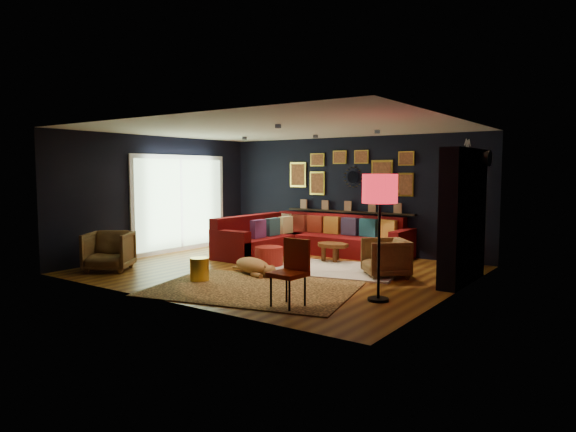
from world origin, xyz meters
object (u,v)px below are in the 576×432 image
Objects in this scene: coffee_table at (332,247)px; orange_chair at (292,267)px; sectional at (304,240)px; gold_stool at (200,270)px; pouf at (269,256)px; armchair_right at (386,256)px; armchair_left at (109,249)px; floor_lamp at (380,194)px; dog at (252,263)px.

coffee_table is 3.51m from orange_chair.
coffee_table is 0.85× the size of orange_chair.
sectional is 8.60× the size of gold_stool.
pouf is 1.37× the size of gold_stool.
sectional is 1.63m from pouf.
armchair_right is at bearing -25.83° from sectional.
armchair_left is (-2.15, -2.04, 0.19)m from pouf.
armchair_left is 0.44× the size of floor_lamp.
sectional is 2.77× the size of dog.
orange_chair is at bearing -46.82° from armchair_right.
armchair_left is (-1.90, -3.65, 0.08)m from sectional.
orange_chair is at bearing -131.42° from floor_lamp.
orange_chair reaches higher than armchair_left.
sectional reaches higher than dog.
armchair_left is at bearing -102.89° from armchair_right.
dog is at bearing 69.69° from gold_stool.
armchair_left reaches higher than armchair_right.
floor_lamp is (5.01, 0.85, 1.12)m from armchair_left.
pouf is at bearing -123.92° from coffee_table.
armchair_right is 0.60× the size of dog.
gold_stool is at bearing -94.51° from pouf.
pouf is 3.37m from floor_lamp.
sectional is 4.39m from orange_chair.
gold_stool is at bearing -107.38° from coffee_table.
dog is at bearing 170.91° from floor_lamp.
armchair_left is 0.87× the size of orange_chair.
dog is at bearing -105.85° from coffee_table.
orange_chair is 2.29m from dog.
dog is (-0.54, -1.89, -0.10)m from coffee_table.
floor_lamp reaches higher than sectional.
sectional reaches higher than gold_stool.
dog is (-1.81, 1.37, -0.33)m from orange_chair.
coffee_table is at bearing 91.38° from dog.
coffee_table is 1.97m from dog.
armchair_right is (1.49, -0.72, 0.06)m from coffee_table.
armchair_right reaches higher than pouf.
gold_stool is (0.11, -3.33, -0.12)m from sectional.
armchair_left is 0.65× the size of dog.
orange_chair is (1.27, -3.26, 0.23)m from coffee_table.
dog reaches higher than pouf.
floor_lamp is (3.11, -2.80, 1.20)m from sectional.
floor_lamp is at bearing -41.93° from sectional.
coffee_table is 1.66m from armchair_right.
floor_lamp is (2.11, -2.31, 1.21)m from coffee_table.
sectional is at bearing 138.07° from floor_lamp.
gold_stool is at bearing -88.03° from sectional.
armchair_left is 5.03m from armchair_right.
armchair_left is at bearing -171.10° from gold_stool.
sectional is 2.42m from dog.
floor_lamp is (2.86, -1.19, 1.31)m from pouf.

